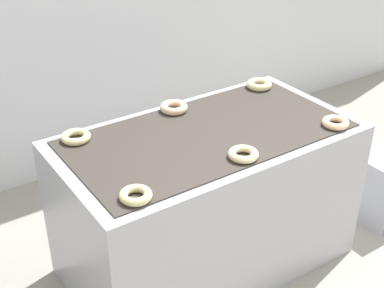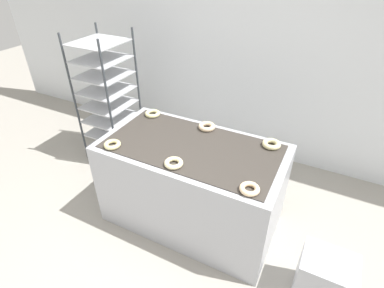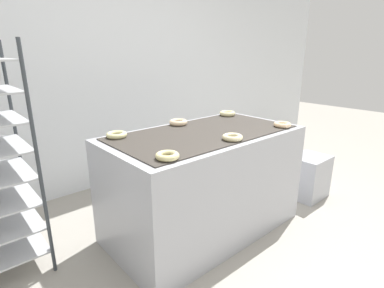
% 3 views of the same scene
% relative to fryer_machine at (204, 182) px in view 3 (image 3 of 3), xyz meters
% --- Properties ---
extents(ground_plane, '(14.00, 14.00, 0.00)m').
position_rel_fryer_machine_xyz_m(ground_plane, '(-0.00, -0.68, -0.44)').
color(ground_plane, '#9E998E').
extents(wall_back, '(8.00, 0.05, 2.80)m').
position_rel_fryer_machine_xyz_m(wall_back, '(-0.00, 1.45, 0.96)').
color(wall_back, silver).
rests_on(wall_back, ground_plane).
extents(fryer_machine, '(1.59, 0.86, 0.87)m').
position_rel_fryer_machine_xyz_m(fryer_machine, '(0.00, 0.00, 0.00)').
color(fryer_machine, '#A8AAB2').
rests_on(fryer_machine, ground_plane).
extents(glaze_bin, '(0.39, 0.32, 0.45)m').
position_rel_fryer_machine_xyz_m(glaze_bin, '(1.25, -0.29, -0.21)').
color(glaze_bin, '#A8AAB2').
rests_on(glaze_bin, ground_plane).
extents(donut_near_left, '(0.14, 0.14, 0.04)m').
position_rel_fryer_machine_xyz_m(donut_near_left, '(-0.60, -0.31, 0.46)').
color(donut_near_left, beige).
rests_on(donut_near_left, fryer_machine).
extents(donut_near_center, '(0.15, 0.15, 0.04)m').
position_rel_fryer_machine_xyz_m(donut_near_center, '(-0.01, -0.30, 0.46)').
color(donut_near_center, beige).
rests_on(donut_near_center, fryer_machine).
extents(donut_near_right, '(0.14, 0.14, 0.04)m').
position_rel_fryer_machine_xyz_m(donut_near_right, '(0.61, -0.31, 0.46)').
color(donut_near_right, beige).
rests_on(donut_near_right, fryer_machine).
extents(donut_far_left, '(0.15, 0.15, 0.04)m').
position_rel_fryer_machine_xyz_m(donut_far_left, '(-0.60, 0.31, 0.46)').
color(donut_far_left, beige).
rests_on(donut_far_left, fryer_machine).
extents(donut_far_center, '(0.16, 0.16, 0.04)m').
position_rel_fryer_machine_xyz_m(donut_far_center, '(-0.01, 0.32, 0.46)').
color(donut_far_center, beige).
rests_on(donut_far_center, fryer_machine).
extents(donut_far_right, '(0.16, 0.16, 0.04)m').
position_rel_fryer_machine_xyz_m(donut_far_right, '(0.60, 0.30, 0.46)').
color(donut_far_right, beige).
rests_on(donut_far_right, fryer_machine).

